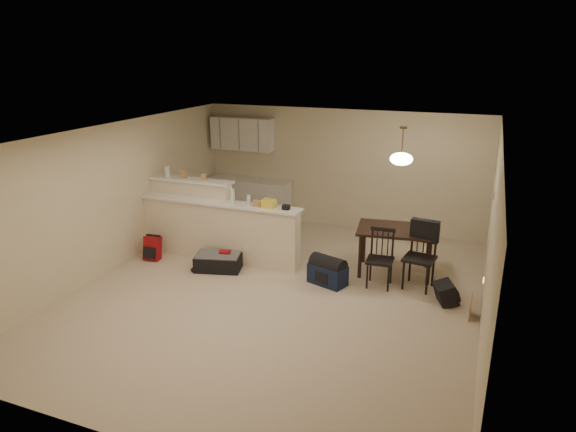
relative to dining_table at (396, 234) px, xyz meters
The scene contains 22 objects.
room 2.20m from the dining_table, 136.96° to the right, with size 7.00×7.02×2.50m.
breakfast_bar 3.35m from the dining_table, behind, with size 3.08×0.58×1.39m.
upper_cabinets 4.36m from the dining_table, 153.53° to the left, with size 1.40×0.34×0.70m, color white.
kitchen_counter 3.96m from the dining_table, 153.92° to the left, with size 1.80×0.60×0.90m, color white.
thermostat 1.64m from the dining_table, ahead, with size 0.02×0.12×0.12m, color beige.
jar 4.32m from the dining_table, behind, with size 0.10×0.10×0.20m, color silver.
cereal_box 3.97m from the dining_table, behind, with size 0.10×0.07×0.16m, color #AA8057.
small_box 3.55m from the dining_table, behind, with size 0.08×0.06×0.12m, color #AA8057.
bottle_a 2.87m from the dining_table, 168.76° to the right, with size 0.07×0.07×0.26m, color silver.
bottle_b 2.57m from the dining_table, 167.39° to the right, with size 0.06×0.06×0.18m, color silver.
bag_lump 2.20m from the dining_table, 165.18° to the right, with size 0.22×0.18×0.14m, color #AA8057.
pouch 1.90m from the dining_table, 162.69° to the right, with size 0.12×0.10×0.08m, color #AA8057.
extra_item_x 2.40m from the dining_table, 166.49° to the right, with size 0.14×0.10×0.10m, color #AA8057.
dining_table is the anchor object (origin of this frame).
pendant_lamp 1.29m from the dining_table, 90.00° to the left, with size 0.36×0.36×0.62m.
dining_chair_near 0.67m from the dining_table, 101.96° to the right, with size 0.41×0.39×0.94m, color black, non-canonical shape.
dining_chair_far 0.67m from the dining_table, 44.22° to the right, with size 0.47×0.44×1.07m, color black, non-canonical shape.
suitcase 3.08m from the dining_table, 161.34° to the right, with size 0.77×0.50×0.26m, color black.
red_backpack 4.34m from the dining_table, 166.39° to the right, with size 0.29×0.18×0.43m, color maroon.
navy_duffel 1.36m from the dining_table, 137.73° to the right, with size 0.61×0.33×0.33m, color #121D3A.
black_daypack 1.36m from the dining_table, 42.17° to the right, with size 0.36×0.26×0.32m, color black.
cardboard_sheet 1.82m from the dining_table, 41.41° to the right, with size 0.36×0.02×0.28m, color #AA8057.
Camera 1 is at (2.82, -6.73, 3.64)m, focal length 32.00 mm.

